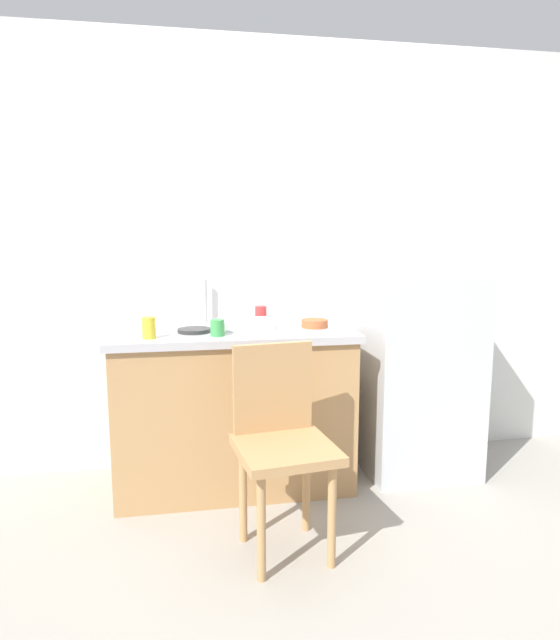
% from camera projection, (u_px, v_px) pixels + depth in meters
% --- Properties ---
extents(ground_plane, '(8.00, 8.00, 0.00)m').
position_uv_depth(ground_plane, '(327.00, 538.00, 2.48)').
color(ground_plane, '#9E998E').
extents(back_wall, '(4.80, 0.10, 2.45)m').
position_uv_depth(back_wall, '(286.00, 257.00, 3.26)').
color(back_wall, silver).
rests_on(back_wall, ground_plane).
extents(cabinet_base, '(1.23, 0.60, 0.82)m').
position_uv_depth(cabinet_base, '(233.00, 410.00, 2.99)').
color(cabinet_base, tan).
rests_on(cabinet_base, ground_plane).
extents(countertop, '(1.27, 0.64, 0.04)m').
position_uv_depth(countertop, '(232.00, 333.00, 2.92)').
color(countertop, '#B7B7BC').
rests_on(countertop, cabinet_base).
extents(faucet, '(0.02, 0.02, 0.25)m').
position_uv_depth(faucet, '(205.00, 301.00, 3.11)').
color(faucet, '#B7B7BC').
rests_on(faucet, countertop).
extents(refrigerator, '(0.60, 0.58, 1.14)m').
position_uv_depth(refrigerator, '(416.00, 373.00, 3.15)').
color(refrigerator, silver).
rests_on(refrigerator, ground_plane).
extents(chair, '(0.45, 0.45, 0.89)m').
position_uv_depth(chair, '(281.00, 438.00, 2.35)').
color(chair, tan).
rests_on(chair, ground_plane).
extents(dish_tray, '(0.28, 0.20, 0.05)m').
position_uv_depth(dish_tray, '(245.00, 324.00, 2.92)').
color(dish_tray, white).
rests_on(dish_tray, countertop).
extents(terracotta_bowl, '(0.14, 0.14, 0.04)m').
position_uv_depth(terracotta_bowl, '(315.00, 323.00, 2.97)').
color(terracotta_bowl, '#B25B33').
rests_on(terracotta_bowl, countertop).
extents(hotplate, '(0.17, 0.17, 0.02)m').
position_uv_depth(hotplate, '(194.00, 330.00, 2.82)').
color(hotplate, '#2D2D2D').
rests_on(hotplate, countertop).
extents(cup_yellow, '(0.07, 0.07, 0.11)m').
position_uv_depth(cup_yellow, '(149.00, 328.00, 2.65)').
color(cup_yellow, yellow).
rests_on(cup_yellow, countertop).
extents(cup_red, '(0.07, 0.07, 0.10)m').
position_uv_depth(cup_red, '(261.00, 314.00, 3.12)').
color(cup_red, red).
rests_on(cup_red, countertop).
extents(cup_green, '(0.07, 0.07, 0.08)m').
position_uv_depth(cup_green, '(218.00, 328.00, 2.72)').
color(cup_green, green).
rests_on(cup_green, countertop).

